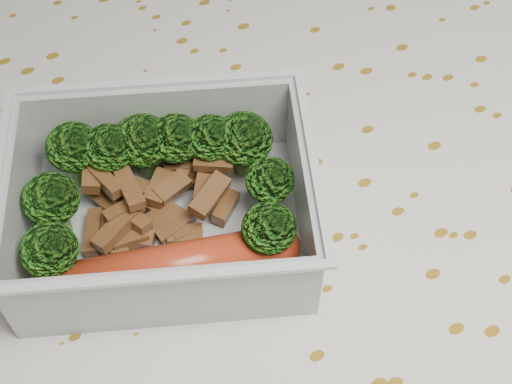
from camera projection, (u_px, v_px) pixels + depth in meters
name	position (u px, v px, depth m)	size (l,w,h in m)	color
dining_table	(251.00, 293.00, 0.51)	(1.40, 0.90, 0.75)	brown
tablecloth	(250.00, 257.00, 0.47)	(1.46, 0.96, 0.19)	silver
lunch_container	(164.00, 211.00, 0.42)	(0.22, 0.20, 0.06)	silver
broccoli_florets	(158.00, 169.00, 0.42)	(0.16, 0.14, 0.05)	#608C3F
meat_pile	(156.00, 199.00, 0.43)	(0.11, 0.08, 0.03)	brown
sausage	(173.00, 267.00, 0.40)	(0.14, 0.06, 0.03)	#B13319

